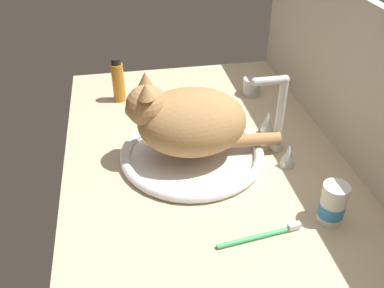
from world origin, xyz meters
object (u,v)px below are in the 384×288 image
(sink_basin, at_px, (192,153))
(faucet, at_px, (277,122))
(amber_bottle, at_px, (118,81))
(toothbrush, at_px, (262,235))
(metal_jar, at_px, (252,87))
(cat, at_px, (186,121))
(pill_bottle, at_px, (333,204))

(sink_basin, xyz_separation_m, faucet, (0.00, 0.22, 0.07))
(amber_bottle, xyz_separation_m, toothbrush, (0.63, 0.25, -0.06))
(amber_bottle, relative_size, metal_jar, 2.46)
(faucet, bearing_deg, cat, -90.27)
(toothbrush, bearing_deg, amber_bottle, -157.88)
(sink_basin, distance_m, amber_bottle, 0.38)
(pill_bottle, bearing_deg, cat, -136.24)
(faucet, relative_size, amber_bottle, 1.51)
(metal_jar, bearing_deg, toothbrush, -15.03)
(faucet, bearing_deg, amber_bottle, -131.15)
(sink_basin, bearing_deg, toothbrush, 16.73)
(amber_bottle, distance_m, metal_jar, 0.42)
(pill_bottle, xyz_separation_m, toothbrush, (0.02, -0.16, -0.04))
(sink_basin, height_order, amber_bottle, amber_bottle)
(cat, relative_size, metal_jar, 6.82)
(cat, relative_size, pill_bottle, 4.15)
(cat, distance_m, metal_jar, 0.40)
(amber_bottle, bearing_deg, toothbrush, 22.12)
(sink_basin, distance_m, pill_bottle, 0.36)
(sink_basin, height_order, metal_jar, metal_jar)
(metal_jar, xyz_separation_m, toothbrush, (0.59, -0.16, -0.02))
(sink_basin, bearing_deg, faucet, 90.00)
(cat, height_order, metal_jar, cat)
(cat, relative_size, amber_bottle, 2.77)
(pill_bottle, xyz_separation_m, amber_bottle, (-0.60, -0.41, 0.02))
(amber_bottle, bearing_deg, faucet, 48.85)
(pill_bottle, xyz_separation_m, metal_jar, (-0.57, 0.00, -0.01))
(faucet, relative_size, cat, 0.55)
(cat, xyz_separation_m, pill_bottle, (0.27, 0.26, -0.07))
(pill_bottle, distance_m, amber_bottle, 0.73)
(cat, height_order, amber_bottle, cat)
(metal_jar, distance_m, toothbrush, 0.61)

